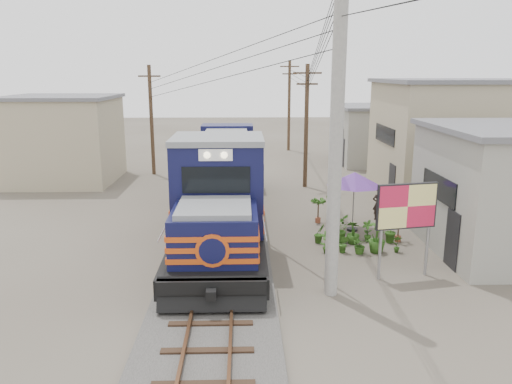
{
  "coord_description": "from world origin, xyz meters",
  "views": [
    {
      "loc": [
        0.86,
        -14.44,
        6.56
      ],
      "look_at": [
        1.35,
        3.62,
        2.2
      ],
      "focal_mm": 35.0,
      "sensor_mm": 36.0,
      "label": 1
    }
  ],
  "objects_px": {
    "locomotive": "(223,184)",
    "vendor": "(378,204)",
    "billboard": "(407,209)",
    "market_umbrella": "(354,179)"
  },
  "relations": [
    {
      "from": "locomotive",
      "to": "vendor",
      "type": "bearing_deg",
      "value": 5.08
    },
    {
      "from": "locomotive",
      "to": "billboard",
      "type": "relative_size",
      "value": 5.49
    },
    {
      "from": "market_umbrella",
      "to": "vendor",
      "type": "height_order",
      "value": "market_umbrella"
    },
    {
      "from": "market_umbrella",
      "to": "vendor",
      "type": "relative_size",
      "value": 1.79
    },
    {
      "from": "market_umbrella",
      "to": "vendor",
      "type": "distance_m",
      "value": 2.64
    },
    {
      "from": "market_umbrella",
      "to": "vendor",
      "type": "bearing_deg",
      "value": 46.25
    },
    {
      "from": "billboard",
      "to": "vendor",
      "type": "bearing_deg",
      "value": 71.13
    },
    {
      "from": "locomotive",
      "to": "vendor",
      "type": "distance_m",
      "value": 7.12
    },
    {
      "from": "locomotive",
      "to": "vendor",
      "type": "height_order",
      "value": "locomotive"
    },
    {
      "from": "billboard",
      "to": "vendor",
      "type": "distance_m",
      "value": 6.78
    }
  ]
}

